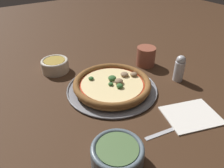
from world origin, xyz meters
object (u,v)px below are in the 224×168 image
at_px(pizza_tray, 112,89).
at_px(bowl_far, 117,154).
at_px(pizza, 112,84).
at_px(pepper_shaker, 179,68).
at_px(napkin, 191,115).
at_px(bowl_near, 55,65).
at_px(fork, 175,128).
at_px(drinking_cup, 146,56).

relative_size(pizza_tray, bowl_far, 2.57).
height_order(pizza, pepper_shaker, pepper_shaker).
relative_size(pizza_tray, napkin, 1.70).
xyz_separation_m(pizza_tray, bowl_near, (-0.12, 0.25, 0.02)).
height_order(pizza, napkin, pizza).
distance_m(napkin, pepper_shaker, 0.22).
height_order(pizza, fork, pizza).
distance_m(bowl_far, pepper_shaker, 0.46).
xyz_separation_m(pizza, bowl_near, (-0.12, 0.25, 0.00)).
xyz_separation_m(napkin, fork, (-0.08, -0.01, -0.00)).
distance_m(bowl_far, drinking_cup, 0.53).
bearing_deg(pizza_tray, napkin, -63.10).
height_order(bowl_far, drinking_cup, drinking_cup).
bearing_deg(pepper_shaker, pizza_tray, 162.15).
height_order(drinking_cup, pepper_shaker, pepper_shaker).
distance_m(drinking_cup, pepper_shaker, 0.17).
height_order(napkin, pepper_shaker, pepper_shaker).
relative_size(bowl_near, fork, 0.62).
distance_m(napkin, fork, 0.08).
bearing_deg(drinking_cup, napkin, -106.44).
distance_m(bowl_near, napkin, 0.56).
bearing_deg(fork, pepper_shaker, 49.88).
relative_size(bowl_near, bowl_far, 0.87).
xyz_separation_m(pizza, bowl_far, (-0.16, -0.27, 0.01)).
xyz_separation_m(bowl_far, drinking_cup, (0.39, 0.36, 0.01)).
height_order(pizza_tray, bowl_far, bowl_far).
xyz_separation_m(bowl_near, fork, (0.17, -0.51, -0.03)).
height_order(bowl_far, napkin, bowl_far).
height_order(pizza_tray, bowl_near, bowl_near).
bearing_deg(napkin, bowl_far, -176.78).
xyz_separation_m(pizza_tray, napkin, (0.13, -0.26, -0.00)).
height_order(bowl_near, fork, bowl_near).
bearing_deg(pizza_tray, fork, -80.19).
xyz_separation_m(pizza, drinking_cup, (0.23, 0.08, 0.02)).
relative_size(pizza, drinking_cup, 3.47).
relative_size(pizza_tray, fork, 1.84).
bearing_deg(pizza, pepper_shaker, -17.92).
relative_size(pizza, bowl_near, 2.53).
bearing_deg(pizza, napkin, -63.23).
relative_size(pizza, bowl_far, 2.20).
bearing_deg(pepper_shaker, napkin, -125.73).
distance_m(pizza, bowl_far, 0.32).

